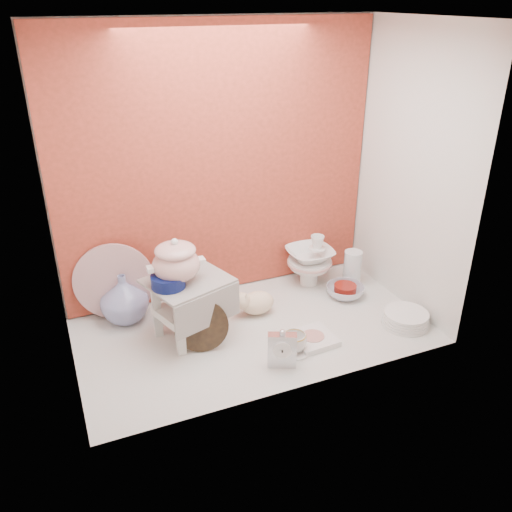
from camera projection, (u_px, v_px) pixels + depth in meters
The scene contains 17 objects.
ground at pixel (254, 330), 2.82m from camera, with size 1.80×1.80×0.00m, color silver.
niche_shell at pixel (239, 147), 2.56m from camera, with size 1.86×1.03×1.53m.
step_stool at pixel (189, 308), 2.71m from camera, with size 0.38×0.33×0.32m, color silver, non-canonical shape.
soup_tureen at pixel (176, 260), 2.57m from camera, with size 0.27×0.27×0.23m, color white, non-canonical shape.
cobalt_bowl at pixel (168, 281), 2.56m from camera, with size 0.17×0.17×0.06m, color #09124A.
floral_platter at pixel (114, 282), 2.85m from camera, with size 0.43×0.05×0.43m, color silver, non-canonical shape.
blue_white_vase at pixel (124, 298), 2.85m from camera, with size 0.26×0.26×0.27m, color silver.
lacquer_tray at pixel (201, 326), 2.61m from camera, with size 0.27×0.07×0.27m, color black, non-canonical shape.
mantel_clock at pixel (282, 349), 2.50m from camera, with size 0.14×0.05×0.20m, color silver.
plush_pig at pixel (257, 302), 2.93m from camera, with size 0.24×0.16×0.14m, color beige.
teacup_saucer at pixel (294, 351), 2.64m from camera, with size 0.16×0.16×0.01m, color white.
gold_rim_teacup at pixel (294, 342), 2.62m from camera, with size 0.12×0.12×0.09m, color white.
lattice_dish at pixel (313, 339), 2.72m from camera, with size 0.21×0.21×0.03m, color white.
dinner_plate_stack at pixel (406, 318), 2.85m from camera, with size 0.25×0.25×0.07m, color white.
crystal_bowl at pixel (345, 291), 3.11m from camera, with size 0.22×0.22×0.07m, color silver.
clear_glass_vase at pixel (352, 268), 3.22m from camera, with size 0.11×0.11×0.21m, color silver.
porcelain_tower at pixel (310, 260), 3.20m from camera, with size 0.27×0.27×0.31m, color white, non-canonical shape.
Camera 1 is at (-0.90, -2.18, 1.59)m, focal length 37.64 mm.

